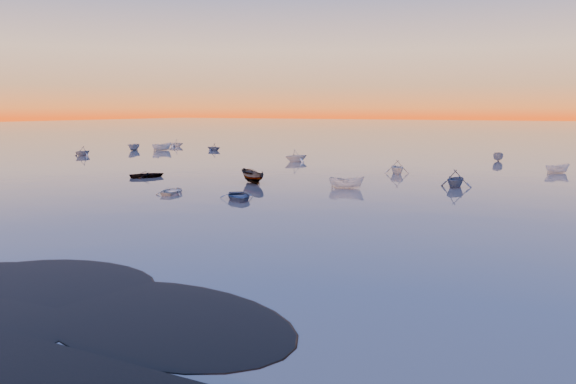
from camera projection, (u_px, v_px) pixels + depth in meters
The scene contains 6 objects.
ground at pixel (463, 150), 112.10m from camera, with size 600.00×600.00×0.00m, color slate.
mud_lobes at pixel (26, 308), 23.07m from camera, with size 140.00×6.00×0.07m, color black, non-canonical shape.
moored_fleet at pixel (397, 174), 70.67m from camera, with size 124.00×58.00×1.20m, color silver, non-canonical shape.
boat_near_left at pixel (239, 200), 50.55m from camera, with size 4.26×1.78×1.07m, color #394D6E.
boat_near_center at pixel (346, 188), 57.84m from camera, with size 3.64×1.54×1.26m, color silver.
boat_near_right at pixel (455, 187), 58.74m from camera, with size 4.00×1.80×1.40m, color #394D6E.
Camera 1 is at (19.64, -15.82, 8.13)m, focal length 35.00 mm.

